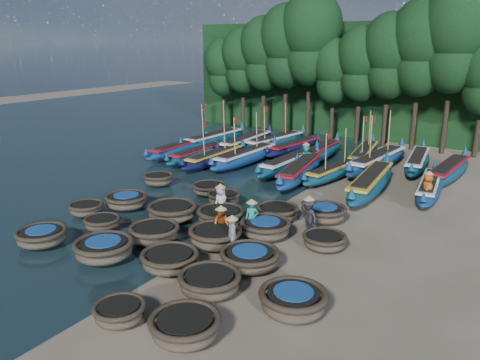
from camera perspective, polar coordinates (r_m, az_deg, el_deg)
The scene contains 59 objects.
ground at distance 22.87m, azimuth 1.76°, elevation -4.89°, with size 120.00×120.00×0.00m, color gray.
foliage_wall at distance 43.23m, azimuth 18.78°, elevation 11.26°, with size 40.00×3.00×10.00m, color black.
coracle_3 at distance 15.41m, azimuth -14.46°, elevation -15.31°, with size 1.84×1.84×0.63m.
coracle_4 at distance 14.26m, azimuth -6.70°, elevation -17.32°, with size 2.20×2.20×0.77m.
coracle_5 at distance 21.68m, azimuth -23.03°, elevation -6.31°, with size 2.49×2.49×0.73m.
coracle_6 at distance 19.44m, azimuth -16.26°, elevation -8.05°, with size 2.90×2.90×0.84m.
coracle_7 at distance 18.15m, azimuth -8.56°, elevation -9.58°, with size 2.23×2.23×0.74m.
coracle_8 at distance 16.41m, azimuth -3.73°, elevation -12.33°, with size 2.64×2.64×0.78m.
coracle_9 at distance 15.35m, azimuth 6.50°, elevation -14.43°, with size 2.26×2.26×0.85m.
coracle_10 at distance 24.49m, azimuth -18.23°, elevation -3.33°, with size 1.71×1.71×0.66m.
coracle_11 at distance 22.44m, azimuth -16.44°, elevation -5.02°, with size 1.73×1.73×0.64m.
coracle_12 at distance 20.54m, azimuth -10.38°, elevation -6.36°, with size 2.45×2.45×0.80m.
coracle_13 at distance 19.82m, azimuth -3.04°, elevation -6.88°, with size 2.65×2.65×0.85m.
coracle_14 at distance 18.06m, azimuth 1.19°, elevation -9.48°, with size 2.45×2.45×0.76m.
coracle_15 at distance 24.95m, azimuth -13.66°, elevation -2.44°, with size 2.34×2.34×0.76m.
coracle_16 at distance 22.81m, azimuth -8.24°, elevation -3.81°, with size 2.41×2.41×0.85m.
coracle_17 at distance 22.01m, azimuth -2.33°, elevation -4.43°, with size 2.76×2.76×0.84m.
coracle_18 at distance 20.73m, azimuth 3.10°, elevation -5.85°, with size 2.46×2.46×0.81m.
coracle_19 at distance 19.96m, azimuth 10.25°, elevation -7.29°, with size 2.24×2.24×0.67m.
coracle_20 at distance 28.52m, azimuth -9.93°, elevation 0.11°, with size 2.14×2.14×0.70m.
coracle_21 at distance 26.46m, azimuth -3.75°, elevation -1.04°, with size 2.36×2.36×0.66m.
coracle_22 at distance 24.74m, azimuth -1.97°, elevation -2.20°, with size 1.85×1.85×0.71m.
coracle_23 at distance 22.80m, azimuth 4.59°, elevation -3.91°, with size 2.52×2.52×0.71m.
coracle_24 at distance 22.84m, azimuth 10.18°, elevation -3.96°, with size 2.53×2.53×0.79m.
long_boat_0 at distance 35.92m, azimuth -7.43°, elevation 3.81°, with size 1.64×7.70×1.36m.
long_boat_1 at distance 34.27m, azimuth -5.11°, elevation 3.23°, with size 1.47×7.33×1.29m.
long_boat_2 at distance 32.99m, azimuth -3.09°, elevation 2.77°, with size 1.41×7.53×3.20m.
long_boat_3 at distance 32.99m, azimuth 0.74°, elevation 2.89°, with size 1.63×8.36×3.55m.
long_boat_4 at distance 31.46m, azimuth 6.15°, elevation 2.12°, with size 1.69×8.41×1.48m.
long_boat_5 at distance 29.60m, azimuth 7.35°, elevation 1.18°, with size 2.90×8.46×1.51m.
long_boat_6 at distance 30.04m, azimuth 11.43°, elevation 1.05°, with size 2.14×7.29×3.12m.
long_boat_7 at distance 27.84m, azimuth 15.66°, elevation -0.24°, with size 2.37×8.98×1.59m.
long_boat_8 at distance 28.37m, azimuth 22.06°, elevation -0.79°, with size 2.16×7.29×1.29m.
long_boat_9 at distance 39.01m, azimuth -3.17°, elevation 5.03°, with size 1.79×8.50×3.61m.
long_boat_10 at distance 37.54m, azimuth 0.75°, elevation 4.62°, with size 1.98×8.74×1.54m.
long_boat_11 at distance 38.07m, azimuth 4.30°, elevation 4.71°, with size 2.59×8.28×3.55m.
long_boat_12 at distance 36.53m, azimuth 6.63°, elevation 4.02°, with size 2.15×7.31×1.29m.
long_boat_13 at distance 34.59m, azimuth 9.59°, elevation 3.30°, with size 1.89×8.31×1.46m.
long_boat_14 at distance 34.66m, azimuth 14.84°, elevation 3.01°, with size 2.78×8.29×3.57m.
long_boat_15 at distance 32.86m, azimuth 16.41°, elevation 2.25°, with size 2.41×9.14×3.90m.
long_boat_16 at distance 33.97m, azimuth 20.80°, elevation 2.16°, with size 2.43×7.93×1.41m.
long_boat_17 at distance 32.13m, azimuth 24.10°, elevation 1.04°, with size 2.03×8.30×1.46m.
fisherman_0 at distance 22.89m, azimuth -2.37°, elevation -2.53°, with size 0.62×0.86×1.84m.
fisherman_1 at distance 20.84m, azimuth 1.43°, elevation -4.40°, with size 0.70×0.65×1.80m.
fisherman_2 at distance 20.26m, azimuth -2.30°, elevation -5.29°, with size 0.80×0.65×1.74m.
fisherman_3 at distance 20.88m, azimuth 8.30°, elevation -4.44°, with size 1.35×1.13×2.01m.
fisherman_4 at distance 18.98m, azimuth -0.96°, elevation -6.67°, with size 0.87×1.00×1.82m.
fisherman_5 at distance 31.91m, azimuth 8.02°, elevation 2.91°, with size 1.63×1.37×1.96m.
fisherman_6 at distance 26.44m, azimuth 21.85°, elevation -0.93°, with size 0.71×0.96×2.00m.
tree_0 at distance 46.87m, azimuth -2.06°, elevation 13.64°, with size 3.68×3.68×8.68m.
tree_1 at distance 45.54m, azimuth 0.37°, elevation 14.41°, with size 4.09×4.09×9.65m.
tree_2 at distance 44.31m, azimuth 2.96°, elevation 15.21°, with size 4.51×4.51×10.63m.
tree_3 at distance 43.17m, azimuth 5.70°, elevation 16.01°, with size 4.92×4.92×11.60m.
tree_4 at distance 42.14m, azimuth 8.62°, elevation 16.82°, with size 5.34×5.34×12.58m.
tree_5 at distance 41.29m, azimuth 11.41°, elevation 12.94°, with size 3.68×3.68×8.68m.
tree_6 at distance 40.44m, azimuth 14.56°, elevation 13.63°, with size 4.09×4.09×9.65m.
tree_7 at distance 39.71m, azimuth 17.86°, elevation 14.31°, with size 4.51×4.51×10.63m.
tree_8 at distance 39.13m, azimuth 21.28°, elevation 14.96°, with size 4.92×4.92×11.60m.
tree_9 at distance 38.68m, azimuth 24.82°, elevation 15.58°, with size 5.34×5.34×12.58m.
Camera 1 is at (11.14, -18.14, 8.37)m, focal length 35.00 mm.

